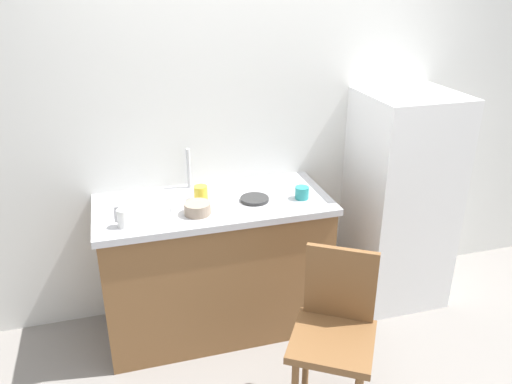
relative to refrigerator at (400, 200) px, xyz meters
name	(u,v)px	position (x,y,z in m)	size (l,w,h in m)	color
ground_plane	(294,383)	(-0.97, -0.66, -0.72)	(8.00, 8.00, 0.00)	gray
back_wall	(246,113)	(-0.97, 0.34, 0.58)	(4.80, 0.10, 2.62)	silver
cabinet_base	(216,268)	(-1.27, -0.01, -0.30)	(1.35, 0.60, 0.84)	brown
countertop	(213,204)	(-1.27, -0.01, 0.14)	(1.39, 0.64, 0.04)	#B7B7BC
faucet	(189,168)	(-1.37, 0.24, 0.29)	(0.02, 0.02, 0.25)	#B7B7BC
refrigerator	(400,200)	(0.00, 0.00, 0.00)	(0.59, 0.57, 1.45)	white
chair	(335,329)	(-0.84, -0.85, -0.22)	(0.55, 0.55, 0.89)	brown
dish_tray	(145,207)	(-1.67, -0.04, 0.19)	(0.28, 0.20, 0.05)	white
terracotta_bowl	(198,208)	(-1.39, -0.16, 0.19)	(0.15, 0.15, 0.07)	gray
hotplate	(255,199)	(-1.03, -0.07, 0.17)	(0.17, 0.17, 0.02)	#2D2D2D
cup_yellow	(201,193)	(-1.34, 0.02, 0.21)	(0.08, 0.08, 0.09)	yellow
cup_teal	(302,193)	(-0.76, -0.12, 0.20)	(0.08, 0.08, 0.07)	teal
cup_white	(123,218)	(-1.80, -0.20, 0.21)	(0.06, 0.06, 0.10)	white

